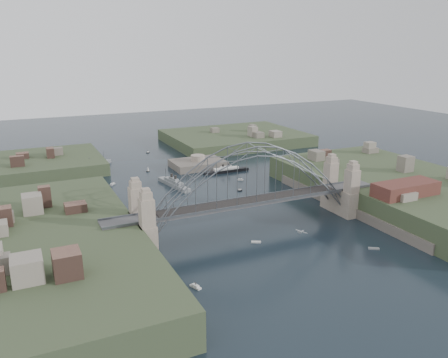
% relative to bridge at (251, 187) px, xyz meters
% --- Properties ---
extents(ground, '(500.00, 500.00, 0.00)m').
position_rel_bridge_xyz_m(ground, '(0.00, 0.00, -12.32)').
color(ground, black).
rests_on(ground, ground).
extents(bridge, '(84.00, 13.80, 24.60)m').
position_rel_bridge_xyz_m(bridge, '(0.00, 0.00, 0.00)').
color(bridge, '#4B4B4D').
rests_on(bridge, ground).
extents(shore_west, '(50.50, 90.00, 12.00)m').
position_rel_bridge_xyz_m(shore_west, '(-57.32, 0.00, -10.35)').
color(shore_west, '#344227').
rests_on(shore_west, ground).
extents(shore_east, '(50.50, 90.00, 12.00)m').
position_rel_bridge_xyz_m(shore_east, '(57.32, 0.00, -10.35)').
color(shore_east, '#344227').
rests_on(shore_east, ground).
extents(headland_nw, '(60.00, 45.00, 9.00)m').
position_rel_bridge_xyz_m(headland_nw, '(-55.00, 95.00, -11.82)').
color(headland_nw, '#344227').
rests_on(headland_nw, ground).
extents(headland_ne, '(70.00, 55.00, 9.50)m').
position_rel_bridge_xyz_m(headland_ne, '(50.00, 110.00, -11.57)').
color(headland_ne, '#344227').
rests_on(headland_ne, ground).
extents(fort_island, '(22.00, 16.00, 9.40)m').
position_rel_bridge_xyz_m(fort_island, '(12.00, 70.00, -12.66)').
color(fort_island, '#5A5148').
rests_on(fort_island, ground).
extents(wharf_shed, '(20.00, 8.00, 4.00)m').
position_rel_bridge_xyz_m(wharf_shed, '(44.00, -14.00, -2.32)').
color(wharf_shed, '#592D26').
rests_on(wharf_shed, shore_east).
extents(finger_pier, '(4.00, 22.00, 1.40)m').
position_rel_bridge_xyz_m(finger_pier, '(39.00, -28.00, -11.62)').
color(finger_pier, '#4B4B4D').
rests_on(finger_pier, ground).
extents(naval_cruiser_near, '(6.31, 20.42, 6.08)m').
position_rel_bridge_xyz_m(naval_cruiser_near, '(-6.56, 48.13, -11.38)').
color(naval_cruiser_near, gray).
rests_on(naval_cruiser_near, ground).
extents(naval_cruiser_far, '(14.40, 14.98, 6.17)m').
position_rel_bridge_xyz_m(naval_cruiser_far, '(-27.36, 88.76, -11.36)').
color(naval_cruiser_far, gray).
rests_on(naval_cruiser_far, ground).
extents(ocean_liner, '(19.77, 2.81, 4.85)m').
position_rel_bridge_xyz_m(ocean_liner, '(19.62, 57.55, -11.57)').
color(ocean_liner, black).
rests_on(ocean_liner, ground).
extents(aeroplane, '(1.93, 3.31, 0.50)m').
position_rel_bridge_xyz_m(aeroplane, '(3.73, -19.26, -6.64)').
color(aeroplane, '#A3A7AA').
extents(small_boat_a, '(1.53, 3.00, 2.38)m').
position_rel_bridge_xyz_m(small_boat_a, '(-12.69, 18.08, -11.55)').
color(small_boat_a, silver).
rests_on(small_boat_a, ground).
extents(small_boat_b, '(1.78, 0.99, 1.43)m').
position_rel_bridge_xyz_m(small_boat_b, '(13.09, 32.40, -12.03)').
color(small_boat_b, silver).
rests_on(small_boat_b, ground).
extents(small_boat_c, '(2.64, 1.97, 0.45)m').
position_rel_bridge_xyz_m(small_boat_c, '(-3.42, -9.26, -12.17)').
color(small_boat_c, silver).
rests_on(small_boat_c, ground).
extents(small_boat_d, '(2.61, 1.67, 1.43)m').
position_rel_bridge_xyz_m(small_boat_d, '(19.42, 44.36, -12.04)').
color(small_boat_d, silver).
rests_on(small_boat_d, ground).
extents(small_boat_e, '(2.86, 3.02, 1.43)m').
position_rel_bridge_xyz_m(small_boat_e, '(-27.01, 59.48, -12.04)').
color(small_boat_e, silver).
rests_on(small_boat_e, ground).
extents(small_boat_f, '(1.89, 0.90, 0.45)m').
position_rel_bridge_xyz_m(small_boat_f, '(-3.80, 51.28, -12.17)').
color(small_boat_f, silver).
rests_on(small_boat_f, ground).
extents(small_boat_g, '(2.80, 2.25, 0.45)m').
position_rel_bridge_xyz_m(small_boat_g, '(22.06, -25.77, -12.17)').
color(small_boat_g, silver).
rests_on(small_boat_g, ground).
extents(small_boat_h, '(1.71, 1.54, 2.38)m').
position_rel_bridge_xyz_m(small_boat_h, '(-9.54, 72.28, -11.33)').
color(small_boat_h, silver).
rests_on(small_boat_h, ground).
extents(small_boat_i, '(1.74, 2.26, 1.43)m').
position_rel_bridge_xyz_m(small_boat_i, '(35.17, 10.86, -12.04)').
color(small_boat_i, silver).
rests_on(small_boat_i, ground).
extents(small_boat_j, '(1.92, 2.94, 1.43)m').
position_rel_bridge_xyz_m(small_boat_j, '(-26.70, -24.17, -12.04)').
color(small_boat_j, silver).
rests_on(small_boat_j, ground).
extents(small_boat_k, '(1.73, 0.93, 1.43)m').
position_rel_bridge_xyz_m(small_boat_k, '(0.03, 105.88, -12.03)').
color(small_boat_k, silver).
rests_on(small_boat_k, ground).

